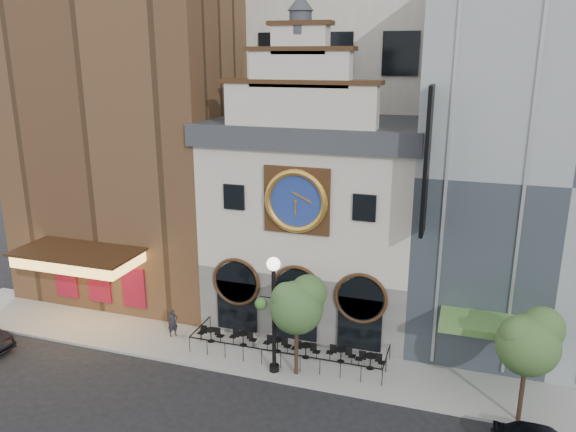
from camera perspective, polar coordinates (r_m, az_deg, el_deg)
The scene contains 16 objects.
ground at distance 29.59m, azimuth -1.53°, elevation -16.54°, with size 120.00×120.00×0.00m, color black.
sidewalk at distance 31.57m, azimuth 0.04°, elevation -14.10°, with size 44.00×5.00×0.15m, color gray.
clock_building at distance 33.68m, azimuth 2.86°, elevation 0.11°, with size 12.60×8.78×18.65m.
theater_building at distance 39.84m, azimuth -14.81°, elevation 10.76°, with size 14.00×15.60×25.00m.
retail_building at distance 34.22m, azimuth 25.54°, elevation 4.75°, with size 14.00×14.40×20.00m.
cafe_railing at distance 31.30m, azimuth 0.05°, elevation -13.27°, with size 10.60×2.60×0.90m, color black, non-canonical shape.
bistro_0 at distance 32.96m, azimuth -7.84°, elevation -11.80°, with size 1.58×0.68×0.90m.
bistro_1 at distance 32.37m, azimuth -4.59°, elevation -12.24°, with size 1.58×0.68×0.90m.
bistro_2 at distance 31.66m, azimuth -1.09°, elevation -12.89°, with size 1.58×0.68×0.90m.
bistro_3 at distance 31.13m, azimuth 1.82°, elevation -13.43°, with size 1.58×0.68×0.90m.
bistro_4 at distance 30.86m, azimuth 5.40°, elevation -13.78°, with size 1.58×0.68×0.90m.
bistro_5 at distance 30.47m, azimuth 8.37°, elevation -14.32°, with size 1.58×0.68×0.90m.
pedestrian at distance 33.77m, azimuth -11.63°, elevation -10.58°, with size 0.61×0.40×1.66m, color black.
lamppost at distance 28.38m, azimuth -1.46°, elevation -8.76°, with size 2.01×0.68×6.27m.
tree_left at distance 28.15m, azimuth 0.99°, elevation -8.86°, with size 2.78×2.68×5.36m.
tree_right at distance 26.82m, azimuth 23.34°, elevation -11.49°, with size 2.82×2.71×5.43m.
Camera 1 is at (8.48, -23.43, 15.95)m, focal length 35.00 mm.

